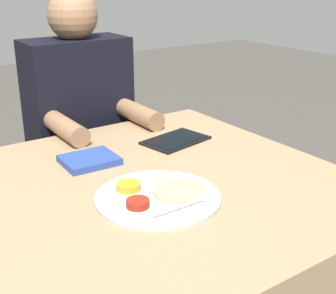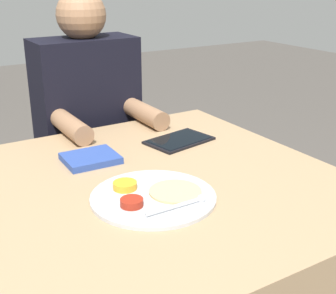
{
  "view_description": "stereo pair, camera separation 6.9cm",
  "coord_description": "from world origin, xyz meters",
  "px_view_note": "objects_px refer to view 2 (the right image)",
  "views": [
    {
      "loc": [
        -0.59,
        -0.97,
        1.3
      ],
      "look_at": [
        0.13,
        0.06,
        0.83
      ],
      "focal_mm": 50.0,
      "sensor_mm": 36.0,
      "label": 1
    },
    {
      "loc": [
        -0.53,
        -1.01,
        1.3
      ],
      "look_at": [
        0.13,
        0.06,
        0.83
      ],
      "focal_mm": 50.0,
      "sensor_mm": 36.0,
      "label": 2
    }
  ],
  "objects_px": {
    "tablet_device": "(179,140)",
    "person_diner": "(91,157)",
    "thali_tray": "(153,196)",
    "red_notebook": "(91,159)"
  },
  "relations": [
    {
      "from": "person_diner",
      "to": "thali_tray",
      "type": "bearing_deg",
      "value": -100.51
    },
    {
      "from": "tablet_device",
      "to": "person_diner",
      "type": "xyz_separation_m",
      "value": [
        -0.14,
        0.45,
        -0.19
      ]
    },
    {
      "from": "red_notebook",
      "to": "person_diner",
      "type": "distance_m",
      "value": 0.53
    },
    {
      "from": "red_notebook",
      "to": "tablet_device",
      "type": "xyz_separation_m",
      "value": [
        0.32,
        0.01,
        -0.0
      ]
    },
    {
      "from": "red_notebook",
      "to": "tablet_device",
      "type": "distance_m",
      "value": 0.32
    },
    {
      "from": "thali_tray",
      "to": "tablet_device",
      "type": "xyz_separation_m",
      "value": [
        0.28,
        0.32,
        -0.0
      ]
    },
    {
      "from": "red_notebook",
      "to": "person_diner",
      "type": "bearing_deg",
      "value": 68.47
    },
    {
      "from": "thali_tray",
      "to": "person_diner",
      "type": "xyz_separation_m",
      "value": [
        0.14,
        0.77,
        -0.19
      ]
    },
    {
      "from": "thali_tray",
      "to": "tablet_device",
      "type": "height_order",
      "value": "thali_tray"
    },
    {
      "from": "tablet_device",
      "to": "person_diner",
      "type": "relative_size",
      "value": 0.19
    }
  ]
}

